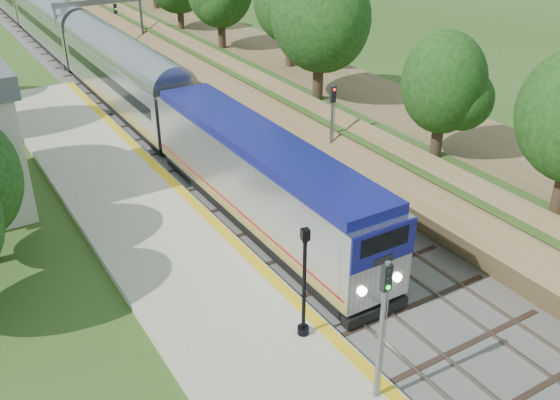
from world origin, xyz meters
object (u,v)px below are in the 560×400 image
signal_gantry (99,14)px  signal_platform (383,317)px  train (31,9)px  lamppost_far (304,289)px  signal_farside (332,123)px

signal_gantry → signal_platform: 47.69m
signal_gantry → train: 19.78m
signal_gantry → lamppost_far: bearing=-97.5°
signal_gantry → train: size_ratio=0.07×
signal_gantry → lamppost_far: (-5.70, -43.30, -2.31)m
signal_farside → lamppost_far: bearing=-129.6°
train → signal_farside: (6.20, -51.37, 1.28)m
lamppost_far → signal_gantry: bearing=82.5°
lamppost_far → signal_platform: bearing=-85.4°
lamppost_far → signal_farside: 14.85m
lamppost_far → signal_platform: (0.33, -4.08, 1.28)m
signal_gantry → lamppost_far: size_ratio=1.76×
signal_gantry → signal_platform: size_ratio=1.51×
signal_gantry → signal_platform: (-5.37, -47.38, -1.03)m
signal_farside → signal_platform: bearing=-120.4°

